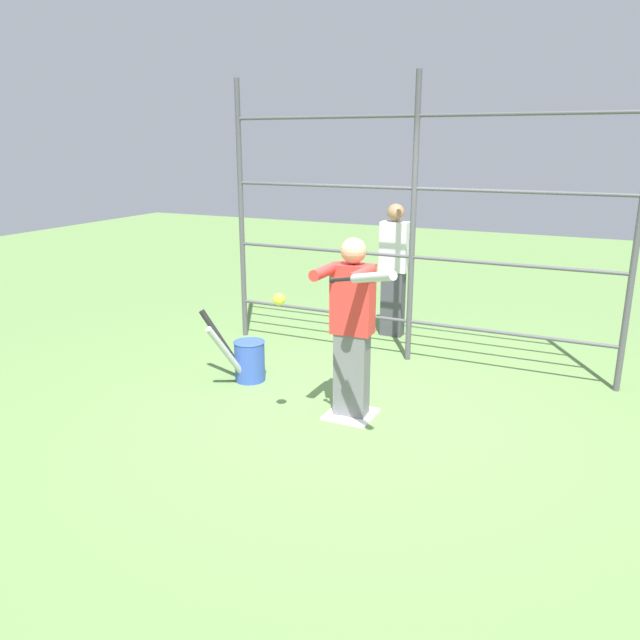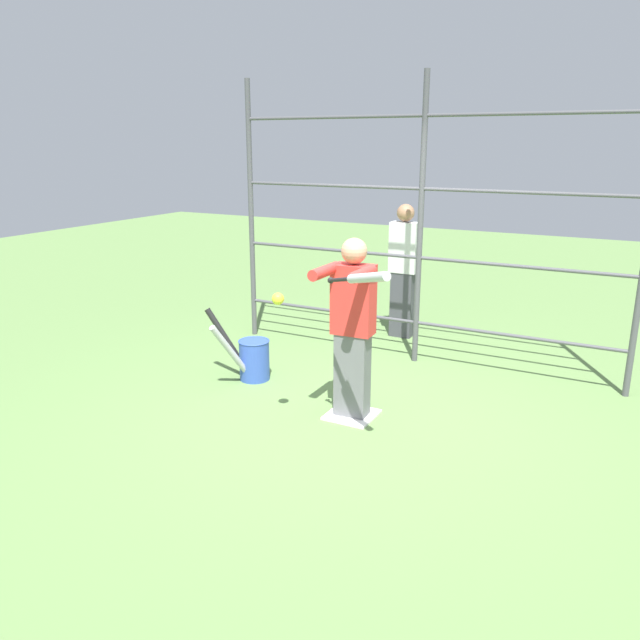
{
  "view_description": "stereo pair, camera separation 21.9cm",
  "coord_description": "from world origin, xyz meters",
  "px_view_note": "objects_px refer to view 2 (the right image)",
  "views": [
    {
      "loc": [
        -1.88,
        4.6,
        2.29
      ],
      "look_at": [
        0.2,
        0.22,
        0.89
      ],
      "focal_mm": 35.0,
      "sensor_mm": 36.0,
      "label": 1
    },
    {
      "loc": [
        -2.08,
        4.51,
        2.29
      ],
      "look_at": [
        0.2,
        0.22,
        0.89
      ],
      "focal_mm": 35.0,
      "sensor_mm": 36.0,
      "label": 2
    }
  ],
  "objects_px": {
    "softball_in_flight": "(278,299)",
    "bystander_behind_fence": "(404,269)",
    "batter": "(352,324)",
    "bat_bucket": "(251,358)",
    "baseball_bat_swinging": "(363,278)"
  },
  "relations": [
    {
      "from": "baseball_bat_swinging",
      "to": "bat_bucket",
      "type": "height_order",
      "value": "baseball_bat_swinging"
    },
    {
      "from": "batter",
      "to": "bystander_behind_fence",
      "type": "xyz_separation_m",
      "value": [
        0.45,
        -2.39,
        -0.01
      ]
    },
    {
      "from": "batter",
      "to": "bat_bucket",
      "type": "distance_m",
      "value": 1.43
    },
    {
      "from": "softball_in_flight",
      "to": "batter",
      "type": "bearing_deg",
      "value": -126.88
    },
    {
      "from": "baseball_bat_swinging",
      "to": "softball_in_flight",
      "type": "distance_m",
      "value": 0.84
    },
    {
      "from": "bystander_behind_fence",
      "to": "bat_bucket",
      "type": "bearing_deg",
      "value": 68.83
    },
    {
      "from": "softball_in_flight",
      "to": "bat_bucket",
      "type": "xyz_separation_m",
      "value": [
        0.85,
        -0.85,
        -0.89
      ]
    },
    {
      "from": "batter",
      "to": "baseball_bat_swinging",
      "type": "height_order",
      "value": "batter"
    },
    {
      "from": "batter",
      "to": "bystander_behind_fence",
      "type": "height_order",
      "value": "bystander_behind_fence"
    },
    {
      "from": "softball_in_flight",
      "to": "bystander_behind_fence",
      "type": "height_order",
      "value": "bystander_behind_fence"
    },
    {
      "from": "softball_in_flight",
      "to": "bystander_behind_fence",
      "type": "distance_m",
      "value": 2.93
    },
    {
      "from": "softball_in_flight",
      "to": "bystander_behind_fence",
      "type": "relative_size",
      "value": 0.06
    },
    {
      "from": "baseball_bat_swinging",
      "to": "bystander_behind_fence",
      "type": "relative_size",
      "value": 0.43
    },
    {
      "from": "softball_in_flight",
      "to": "bat_bucket",
      "type": "relative_size",
      "value": 0.14
    },
    {
      "from": "batter",
      "to": "bystander_behind_fence",
      "type": "bearing_deg",
      "value": -79.39
    }
  ]
}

